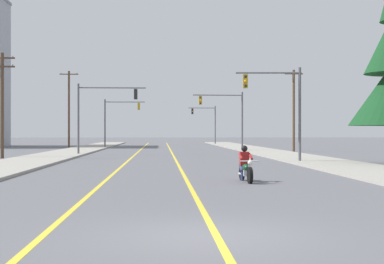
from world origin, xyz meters
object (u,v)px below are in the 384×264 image
at_px(traffic_signal_near_left, 99,107).
at_px(traffic_signal_mid_left, 117,116).
at_px(utility_pole_right_far, 294,109).
at_px(utility_pole_left_near, 2,101).
at_px(traffic_signal_near_right, 282,100).
at_px(traffic_signal_far_right, 208,119).
at_px(traffic_signal_mid_right, 228,112).
at_px(motorcycle_with_rider, 245,167).
at_px(utility_pole_left_far, 69,108).

xyz_separation_m(traffic_signal_near_left, traffic_signal_mid_left, (-0.24, 23.58, -0.04)).
bearing_deg(utility_pole_right_far, traffic_signal_near_left, -157.36).
xyz_separation_m(traffic_signal_near_left, utility_pole_left_near, (-6.61, -5.97, 0.16)).
xyz_separation_m(traffic_signal_near_right, utility_pole_right_far, (5.77, 21.19, 0.31)).
height_order(traffic_signal_far_right, utility_pole_right_far, utility_pole_right_far).
relative_size(traffic_signal_near_left, traffic_signal_mid_right, 1.00).
relative_size(motorcycle_with_rider, utility_pole_right_far, 0.26).
relative_size(traffic_signal_near_left, traffic_signal_far_right, 1.00).
xyz_separation_m(motorcycle_with_rider, traffic_signal_far_right, (4.08, 68.52, 3.48)).
bearing_deg(motorcycle_with_rider, traffic_signal_near_left, 107.86).
xyz_separation_m(traffic_signal_mid_left, traffic_signal_far_right, (13.11, 17.65, -0.05)).
relative_size(traffic_signal_mid_left, traffic_signal_far_right, 1.00).
bearing_deg(traffic_signal_far_right, traffic_signal_near_right, -89.62).
bearing_deg(utility_pole_right_far, motorcycle_with_rider, -106.18).
bearing_deg(traffic_signal_near_right, traffic_signal_near_left, 134.95).
relative_size(motorcycle_with_rider, traffic_signal_mid_right, 0.35).
distance_m(traffic_signal_mid_left, utility_pole_left_far, 6.08).
xyz_separation_m(motorcycle_with_rider, traffic_signal_near_right, (4.44, 14.02, 3.47)).
bearing_deg(traffic_signal_near_right, utility_pole_left_far, 118.04).
distance_m(traffic_signal_near_right, traffic_signal_near_left, 18.74).
relative_size(traffic_signal_near_right, utility_pole_left_near, 0.77).
distance_m(motorcycle_with_rider, traffic_signal_mid_right, 37.06).
bearing_deg(utility_pole_left_near, utility_pole_right_far, 28.49).
bearing_deg(traffic_signal_mid_right, utility_pole_left_far, 143.37).
distance_m(traffic_signal_near_right, utility_pole_right_far, 21.96).
xyz_separation_m(traffic_signal_far_right, utility_pole_right_far, (6.13, -33.31, 0.30)).
bearing_deg(traffic_signal_far_right, utility_pole_left_near, -112.43).
relative_size(traffic_signal_near_left, utility_pole_right_far, 0.74).
height_order(traffic_signal_near_left, utility_pole_right_far, utility_pole_right_far).
distance_m(traffic_signal_mid_right, utility_pole_left_near, 24.47).
relative_size(traffic_signal_near_right, traffic_signal_near_left, 1.00).
relative_size(traffic_signal_near_right, utility_pole_right_far, 0.74).
xyz_separation_m(traffic_signal_mid_left, utility_pole_left_far, (-5.99, -0.29, 0.98)).
height_order(utility_pole_right_far, utility_pole_left_far, utility_pole_left_far).
distance_m(traffic_signal_mid_left, utility_pole_left_near, 30.23).
distance_m(traffic_signal_near_right, utility_pole_left_far, 41.43).
bearing_deg(traffic_signal_near_right, traffic_signal_mid_left, 110.09).
xyz_separation_m(traffic_signal_near_right, utility_pole_left_near, (-19.84, 7.29, 0.26)).
distance_m(utility_pole_right_far, utility_pole_left_far, 29.56).
height_order(motorcycle_with_rider, traffic_signal_far_right, traffic_signal_far_right).
height_order(traffic_signal_mid_right, utility_pole_left_far, utility_pole_left_far).
bearing_deg(motorcycle_with_rider, utility_pole_right_far, 73.82).
bearing_deg(utility_pole_right_far, utility_pole_left_far, 148.67).
bearing_deg(utility_pole_right_far, traffic_signal_mid_right, 167.13).
distance_m(motorcycle_with_rider, utility_pole_right_far, 36.86).
height_order(motorcycle_with_rider, utility_pole_right_far, utility_pole_right_far).
relative_size(motorcycle_with_rider, traffic_signal_near_right, 0.35).
bearing_deg(motorcycle_with_rider, utility_pole_left_near, 125.86).
height_order(traffic_signal_near_left, utility_pole_left_far, utility_pole_left_far).
bearing_deg(traffic_signal_mid_left, utility_pole_left_near, -102.16).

